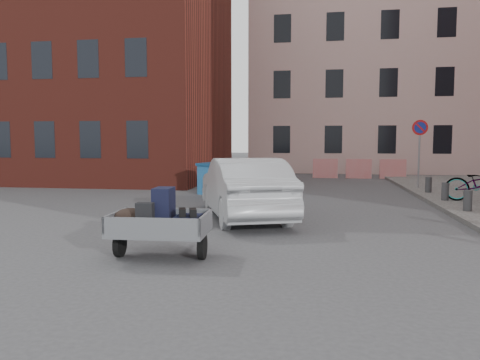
# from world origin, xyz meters

# --- Properties ---
(ground) EXTENTS (120.00, 120.00, 0.00)m
(ground) POSITION_xyz_m (0.00, 0.00, 0.00)
(ground) COLOR #38383A
(ground) RESTS_ON ground
(building_brick) EXTENTS (12.00, 10.00, 14.00)m
(building_brick) POSITION_xyz_m (-9.00, 13.00, 7.00)
(building_brick) COLOR #591E16
(building_brick) RESTS_ON ground
(building_pink) EXTENTS (16.00, 8.00, 14.00)m
(building_pink) POSITION_xyz_m (6.00, 22.00, 7.00)
(building_pink) COLOR beige
(building_pink) RESTS_ON ground
(far_building) EXTENTS (6.00, 6.00, 8.00)m
(far_building) POSITION_xyz_m (-20.00, 22.00, 4.00)
(far_building) COLOR maroon
(far_building) RESTS_ON ground
(no_parking_sign) EXTENTS (0.60, 0.09, 2.65)m
(no_parking_sign) POSITION_xyz_m (6.00, 9.48, 2.01)
(no_parking_sign) COLOR gray
(no_parking_sign) RESTS_ON sidewalk
(bollards) EXTENTS (0.22, 9.02, 0.55)m
(bollards) POSITION_xyz_m (6.00, 3.40, 0.40)
(bollards) COLOR #3A3A3D
(bollards) RESTS_ON sidewalk
(barriers) EXTENTS (4.70, 0.18, 1.00)m
(barriers) POSITION_xyz_m (4.20, 15.00, 0.50)
(barriers) COLOR red
(barriers) RESTS_ON ground
(trailer) EXTENTS (1.65, 1.84, 1.20)m
(trailer) POSITION_xyz_m (-0.60, -2.21, 0.61)
(trailer) COLOR black
(trailer) RESTS_ON ground
(dumpster) EXTENTS (3.01, 2.10, 1.14)m
(dumpster) POSITION_xyz_m (-0.82, 7.08, 0.58)
(dumpster) COLOR #1C5287
(dumpster) RESTS_ON ground
(silver_car) EXTENTS (3.17, 4.98, 1.55)m
(silver_car) POSITION_xyz_m (0.20, 2.00, 0.77)
(silver_car) COLOR #9A9DA1
(silver_car) RESTS_ON ground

